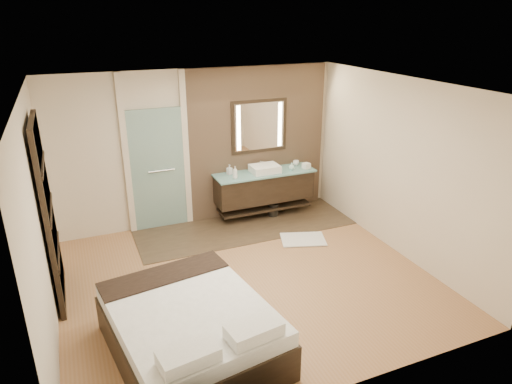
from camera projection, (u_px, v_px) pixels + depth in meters
name	position (u px, v px, depth m)	size (l,w,h in m)	color
floor	(247.00, 279.00, 6.49)	(5.00, 5.00, 0.00)	#9A6840
tile_strip	(245.00, 227.00, 8.08)	(3.80, 1.30, 0.01)	#382A1F
stone_wall	(258.00, 142.00, 8.29)	(2.60, 0.08, 2.70)	#9E795A
vanity	(264.00, 187.00, 8.32)	(1.85, 0.55, 0.88)	black
mirror_unit	(259.00, 126.00, 8.13)	(1.06, 0.04, 0.96)	black
frosted_door	(157.00, 165.00, 7.69)	(1.10, 0.12, 2.70)	silver
shoji_partition	(49.00, 213.00, 5.69)	(0.06, 1.20, 2.40)	black
bed	(191.00, 329.00, 4.98)	(1.84, 2.17, 0.75)	black
bath_mat	(303.00, 239.00, 7.60)	(0.72, 0.50, 0.02)	silver
waste_bin	(273.00, 210.00, 8.48)	(0.20, 0.20, 0.25)	black
tissue_box	(306.00, 166.00, 8.38)	(0.12, 0.12, 0.10)	silver
soap_bottle_a	(235.00, 172.00, 7.86)	(0.08, 0.08, 0.22)	white
soap_bottle_b	(229.00, 169.00, 8.06)	(0.08, 0.08, 0.18)	#B2B2B2
soap_bottle_c	(292.00, 166.00, 8.29)	(0.11, 0.11, 0.14)	silver
cup	(296.00, 163.00, 8.56)	(0.11, 0.11, 0.09)	white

